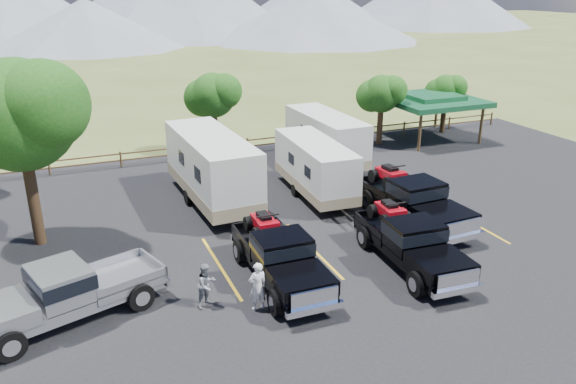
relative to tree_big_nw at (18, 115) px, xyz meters
name	(u,v)px	position (x,y,z in m)	size (l,w,h in m)	color
ground	(408,286)	(12.55, -9.03, -5.60)	(320.00, 320.00, 0.00)	#465524
asphalt_lot	(367,252)	(12.55, -6.03, -5.58)	(44.00, 34.00, 0.04)	black
stall_lines	(355,241)	(12.55, -5.03, -5.55)	(12.12, 5.50, 0.01)	gold
tree_big_nw	(18,115)	(0.00, 0.00, 0.00)	(5.54, 5.18, 7.84)	black
tree_ne_a	(381,94)	(21.52, 7.99, -2.11)	(3.11, 2.92, 4.76)	black
tree_ne_b	(445,90)	(27.52, 8.99, -2.47)	(2.77, 2.59, 4.27)	black
tree_north	(213,95)	(10.52, 9.99, -1.76)	(3.46, 3.24, 5.25)	black
rail_fence	(276,141)	(14.55, 9.47, -4.99)	(36.12, 0.12, 1.00)	#523823
pavilion	(431,100)	(25.55, 7.97, -2.81)	(6.20, 6.20, 3.22)	#523823
rig_left	(280,255)	(8.35, -6.82, -4.54)	(2.32, 6.38, 2.12)	black
rig_center	(410,241)	(13.49, -7.63, -4.53)	(2.54, 6.48, 2.13)	black
rig_right	(412,199)	(15.99, -4.09, -4.45)	(2.69, 6.99, 2.30)	black
trailer_left	(212,168)	(8.12, 1.69, -3.74)	(2.94, 10.01, 3.47)	silver
trailer_center	(315,168)	(13.29, 0.70, -4.05)	(2.48, 8.29, 2.87)	silver
trailer_right	(326,138)	(16.16, 5.35, -3.96)	(2.41, 8.79, 3.06)	silver
pickup_silver	(67,292)	(0.98, -6.62, -4.54)	(6.82, 4.01, 1.95)	gray
person_a	(258,286)	(6.92, -8.43, -4.68)	(0.64, 0.42, 1.76)	white
person_b	(207,285)	(5.39, -7.54, -4.77)	(0.77, 0.60, 1.58)	slate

